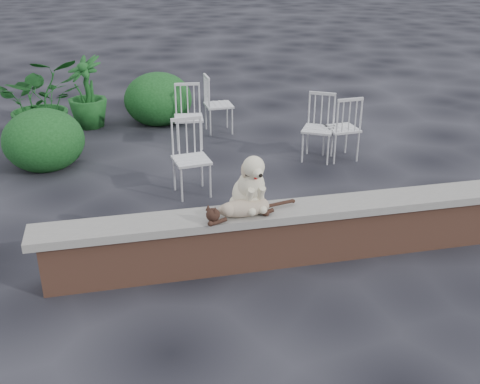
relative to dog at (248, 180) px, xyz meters
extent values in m
plane|color=black|center=(1.07, -0.07, -0.87)|extent=(60.00, 60.00, 0.00)
cube|color=brown|center=(1.07, -0.07, -0.62)|extent=(6.00, 0.30, 0.50)
cube|color=slate|center=(1.07, -0.07, -0.33)|extent=(6.20, 0.40, 0.08)
imported|color=#113E16|center=(-2.19, 3.92, -0.18)|extent=(1.41, 1.28, 1.38)
imported|color=#113E16|center=(-1.59, 4.83, -0.28)|extent=(0.92, 0.92, 1.18)
ellipsoid|color=#113E16|center=(-2.15, 3.06, -0.48)|extent=(1.10, 1.01, 0.87)
ellipsoid|color=#113E16|center=(-0.42, 4.79, -0.46)|extent=(1.15, 1.05, 0.91)
ellipsoid|color=#113E16|center=(-0.47, 5.55, -0.57)|extent=(0.85, 0.78, 0.67)
camera|label=1|loc=(-1.16, -4.75, 2.09)|focal=42.67mm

